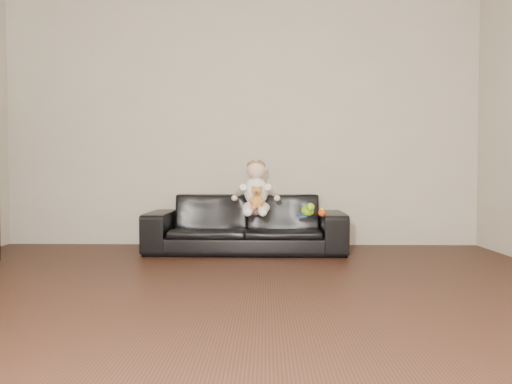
{
  "coord_description": "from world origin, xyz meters",
  "views": [
    {
      "loc": [
        0.27,
        -2.56,
        0.75
      ],
      "look_at": [
        0.17,
        2.16,
        0.58
      ],
      "focal_mm": 35.0,
      "sensor_mm": 36.0,
      "label": 1
    }
  ],
  "objects_px": {
    "sofa": "(246,223)",
    "toy_green": "(307,211)",
    "toy_blue_disc": "(302,216)",
    "baby": "(256,191)",
    "toy_rattle": "(322,213)",
    "teddy_bear": "(257,198)"
  },
  "relations": [
    {
      "from": "sofa",
      "to": "toy_green",
      "type": "bearing_deg",
      "value": -19.91
    },
    {
      "from": "toy_blue_disc",
      "to": "baby",
      "type": "bearing_deg",
      "value": 162.16
    },
    {
      "from": "baby",
      "to": "toy_blue_disc",
      "type": "distance_m",
      "value": 0.5
    },
    {
      "from": "baby",
      "to": "toy_blue_disc",
      "type": "relative_size",
      "value": 5.19
    },
    {
      "from": "sofa",
      "to": "toy_blue_disc",
      "type": "xyz_separation_m",
      "value": [
        0.53,
        -0.24,
        0.09
      ]
    },
    {
      "from": "toy_blue_disc",
      "to": "sofa",
      "type": "bearing_deg",
      "value": 155.31
    },
    {
      "from": "baby",
      "to": "toy_rattle",
      "type": "relative_size",
      "value": 7.17
    },
    {
      "from": "teddy_bear",
      "to": "toy_rattle",
      "type": "distance_m",
      "value": 0.61
    },
    {
      "from": "teddy_bear",
      "to": "toy_blue_disc",
      "type": "bearing_deg",
      "value": 2.46
    },
    {
      "from": "teddy_bear",
      "to": "toy_rattle",
      "type": "height_order",
      "value": "teddy_bear"
    },
    {
      "from": "toy_rattle",
      "to": "toy_blue_disc",
      "type": "bearing_deg",
      "value": 173.63
    },
    {
      "from": "baby",
      "to": "toy_green",
      "type": "height_order",
      "value": "baby"
    },
    {
      "from": "toy_rattle",
      "to": "toy_blue_disc",
      "type": "height_order",
      "value": "toy_rattle"
    },
    {
      "from": "sofa",
      "to": "toy_rattle",
      "type": "bearing_deg",
      "value": -19.81
    },
    {
      "from": "toy_blue_disc",
      "to": "teddy_bear",
      "type": "bearing_deg",
      "value": -176.93
    },
    {
      "from": "toy_green",
      "to": "toy_rattle",
      "type": "relative_size",
      "value": 1.97
    },
    {
      "from": "teddy_bear",
      "to": "sofa",
      "type": "bearing_deg",
      "value": 112.16
    },
    {
      "from": "sofa",
      "to": "toy_green",
      "type": "distance_m",
      "value": 0.63
    },
    {
      "from": "toy_rattle",
      "to": "toy_blue_disc",
      "type": "xyz_separation_m",
      "value": [
        -0.18,
        0.02,
        -0.03
      ]
    },
    {
      "from": "sofa",
      "to": "teddy_bear",
      "type": "bearing_deg",
      "value": -66.64
    },
    {
      "from": "sofa",
      "to": "toy_blue_disc",
      "type": "distance_m",
      "value": 0.59
    },
    {
      "from": "toy_green",
      "to": "toy_blue_disc",
      "type": "relative_size",
      "value": 1.42
    }
  ]
}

